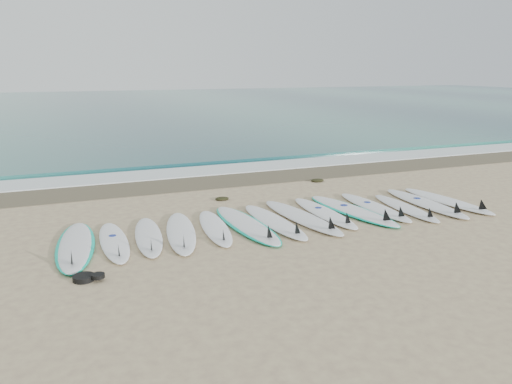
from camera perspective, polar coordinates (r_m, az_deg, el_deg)
name	(u,v)px	position (r m, az deg, el deg)	size (l,w,h in m)	color
ground	(288,221)	(10.32, 3.62, -3.37)	(120.00, 120.00, 0.00)	tan
ocean	(113,107)	(41.72, -15.99, 9.36)	(120.00, 55.00, 0.03)	#246360
wet_sand_band	(225,180)	(14.00, -3.53, 1.35)	(120.00, 1.80, 0.01)	brown
foam_band	(211,170)	(15.31, -5.17, 2.48)	(120.00, 1.40, 0.04)	silver
wave_crest	(198,161)	(16.72, -6.65, 3.54)	(120.00, 1.00, 0.10)	#246360
surfboard_0	(75,246)	(9.33, -19.96, -5.80)	(0.88, 2.77, 0.35)	silver
surfboard_1	(114,242)	(9.31, -15.89, -5.52)	(0.50, 2.33, 0.30)	white
surfboard_2	(149,237)	(9.45, -12.17, -5.00)	(0.74, 2.39, 0.30)	white
surfboard_3	(181,232)	(9.55, -8.56, -4.60)	(0.97, 2.64, 0.33)	white
surfboard_4	(215,228)	(9.76, -4.65, -4.10)	(0.76, 2.40, 0.30)	white
surfboard_5	(247,225)	(9.92, -1.03, -3.74)	(0.84, 2.85, 0.36)	white
surfboard_6	(275,222)	(10.09, 2.24, -3.42)	(0.67, 2.65, 0.34)	white
surfboard_7	(303,217)	(10.41, 5.42, -2.89)	(0.89, 2.89, 0.36)	silver
surfboard_8	(326,213)	(10.79, 7.95, -2.38)	(0.54, 2.56, 0.33)	white
surfboard_9	(353,210)	(11.08, 11.06, -2.08)	(1.08, 2.90, 0.36)	white
surfboard_10	(376,207)	(11.43, 13.51, -1.69)	(0.55, 2.59, 0.33)	white
surfboard_11	(407,208)	(11.56, 16.84, -1.77)	(0.66, 2.41, 0.31)	white
surfboard_12	(427,203)	(12.07, 18.95, -1.22)	(0.61, 2.78, 0.35)	white
surfboard_13	(449,201)	(12.46, 21.19, -0.96)	(0.78, 2.71, 0.34)	white
seaweed_near	(222,199)	(11.96, -3.90, -0.75)	(0.34, 0.26, 0.07)	black
seaweed_far	(317,180)	(13.94, 7.03, 1.34)	(0.38, 0.30, 0.07)	black
leash_coil	(87,277)	(7.95, -18.76, -9.23)	(0.46, 0.36, 0.11)	black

